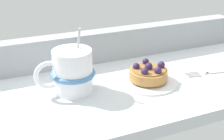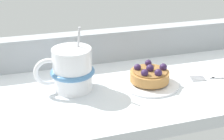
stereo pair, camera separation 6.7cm
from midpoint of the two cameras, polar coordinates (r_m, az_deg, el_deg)
name	(u,v)px [view 2 (the right image)]	position (r cm, az deg, el deg)	size (l,w,h in cm)	color
ground_plane	(127,89)	(71.01, 5.62, -3.72)	(84.41, 35.71, 2.82)	silver
window_rail_back	(109,45)	(82.16, 1.71, 4.65)	(82.72, 4.43, 8.30)	#9EA3A8
dessert_plate	(149,82)	(70.87, 9.78, -2.35)	(13.90, 13.90, 0.95)	white
raspberry_tart	(150,75)	(70.01, 9.91, -0.92)	(9.01, 9.01, 3.94)	#B77F42
coffee_mug	(71,70)	(65.97, -4.82, -0.01)	(13.34, 9.79, 14.36)	white
dessert_fork	(222,77)	(78.65, 22.50, -1.28)	(16.16, 4.85, 0.60)	#B7B7BC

